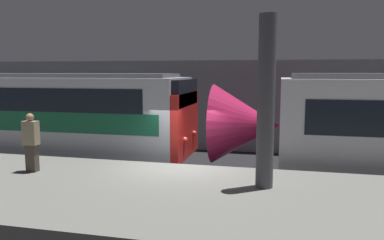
{
  "coord_description": "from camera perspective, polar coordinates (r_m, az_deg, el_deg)",
  "views": [
    {
      "loc": [
        2.64,
        -10.15,
        3.69
      ],
      "look_at": [
        0.06,
        0.92,
        2.21
      ],
      "focal_mm": 35.0,
      "sensor_mm": 36.0,
      "label": 1
    }
  ],
  "objects": [
    {
      "name": "person_waiting",
      "position": [
        10.72,
        -23.3,
        -3.0
      ],
      "size": [
        0.38,
        0.24,
        1.55
      ],
      "color": "#473D33",
      "rests_on": "platform"
    },
    {
      "name": "station_rear_barrier",
      "position": [
        17.42,
        4.35,
        2.16
      ],
      "size": [
        50.0,
        0.15,
        4.2
      ],
      "color": "gray",
      "rests_on": "ground"
    },
    {
      "name": "platform",
      "position": [
        8.74,
        -5.55,
        -13.85
      ],
      "size": [
        40.0,
        4.88,
        1.05
      ],
      "color": "slate",
      "rests_on": "ground"
    },
    {
      "name": "ground_plane",
      "position": [
        11.11,
        -1.41,
        -11.98
      ],
      "size": [
        120.0,
        120.0,
        0.0
      ],
      "primitive_type": "plane",
      "color": "black"
    },
    {
      "name": "support_pillar_near",
      "position": [
        8.53,
        11.21,
        2.6
      ],
      "size": [
        0.39,
        0.39,
        3.89
      ],
      "color": "#47474C",
      "rests_on": "platform"
    }
  ]
}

